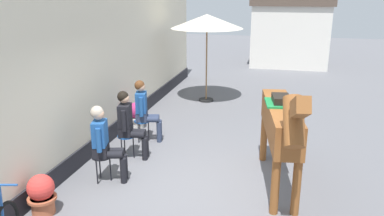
{
  "coord_description": "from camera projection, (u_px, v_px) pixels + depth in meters",
  "views": [
    {
      "loc": [
        1.31,
        -5.79,
        3.26
      ],
      "look_at": [
        -0.4,
        1.2,
        1.05
      ],
      "focal_mm": 36.24,
      "sensor_mm": 36.0,
      "label": 1
    }
  ],
  "objects": [
    {
      "name": "ground_plane",
      "position": [
        225.0,
        129.0,
        9.42
      ],
      "size": [
        40.0,
        40.0,
        0.0
      ],
      "primitive_type": "plane",
      "color": "slate"
    },
    {
      "name": "pub_facade_wall",
      "position": [
        96.0,
        75.0,
        8.15
      ],
      "size": [
        0.34,
        14.0,
        3.4
      ],
      "color": "beige",
      "rests_on": "ground_plane"
    },
    {
      "name": "distant_cottage",
      "position": [
        291.0,
        24.0,
        16.86
      ],
      "size": [
        3.4,
        2.6,
        3.5
      ],
      "color": "silver",
      "rests_on": "ground_plane"
    },
    {
      "name": "seated_visitor_near",
      "position": [
        104.0,
        140.0,
        6.67
      ],
      "size": [
        0.61,
        0.48,
        1.39
      ],
      "color": "black",
      "rests_on": "ground_plane"
    },
    {
      "name": "seated_visitor_middle",
      "position": [
        128.0,
        121.0,
        7.61
      ],
      "size": [
        0.61,
        0.48,
        1.39
      ],
      "color": "#194C99",
      "rests_on": "ground_plane"
    },
    {
      "name": "seated_visitor_far",
      "position": [
        144.0,
        108.0,
        8.49
      ],
      "size": [
        0.61,
        0.48,
        1.39
      ],
      "color": "#194C99",
      "rests_on": "ground_plane"
    },
    {
      "name": "saddled_horse_center",
      "position": [
        282.0,
        123.0,
        6.35
      ],
      "size": [
        0.76,
        2.98,
        2.06
      ],
      "color": "brown",
      "rests_on": "ground_plane"
    },
    {
      "name": "flower_planter_nearest",
      "position": [
        42.0,
        194.0,
        5.79
      ],
      "size": [
        0.43,
        0.43,
        0.64
      ],
      "color": "#A85638",
      "rests_on": "ground_plane"
    },
    {
      "name": "flower_planter_farthest",
      "position": [
        136.0,
        115.0,
        9.44
      ],
      "size": [
        0.43,
        0.43,
        0.64
      ],
      "color": "beige",
      "rests_on": "ground_plane"
    },
    {
      "name": "cafe_parasol",
      "position": [
        207.0,
        22.0,
        11.12
      ],
      "size": [
        2.1,
        2.1,
        2.58
      ],
      "color": "black",
      "rests_on": "ground_plane"
    }
  ]
}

